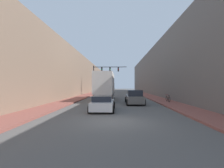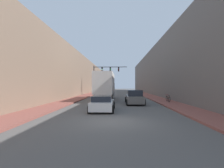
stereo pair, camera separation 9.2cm
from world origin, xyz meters
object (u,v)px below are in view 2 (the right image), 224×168
(semi_truck, at_px, (106,85))
(traffic_signal_gantry, at_px, (103,74))
(suv_car, at_px, (134,97))
(parked_bicycle, at_px, (168,99))
(sedan_car, at_px, (103,103))

(semi_truck, xyz_separation_m, traffic_signal_gantry, (-1.41, 10.50, 2.37))
(suv_car, relative_size, parked_bicycle, 2.67)
(semi_truck, bearing_deg, parked_bicycle, -28.04)
(semi_truck, relative_size, sedan_car, 2.76)
(semi_truck, distance_m, suv_car, 6.96)
(semi_truck, height_order, sedan_car, semi_truck)
(sedan_car, xyz_separation_m, suv_car, (3.28, 5.64, 0.15))
(semi_truck, xyz_separation_m, parked_bicycle, (8.18, -4.36, -1.71))
(sedan_car, distance_m, parked_bicycle, 10.26)
(traffic_signal_gantry, bearing_deg, suv_car, -71.88)
(semi_truck, xyz_separation_m, suv_car, (3.86, -5.61, -1.45))
(suv_car, height_order, parked_bicycle, suv_car)
(sedan_car, height_order, suv_car, suv_car)
(semi_truck, xyz_separation_m, sedan_car, (0.58, -11.25, -1.59))
(parked_bicycle, bearing_deg, suv_car, -163.88)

